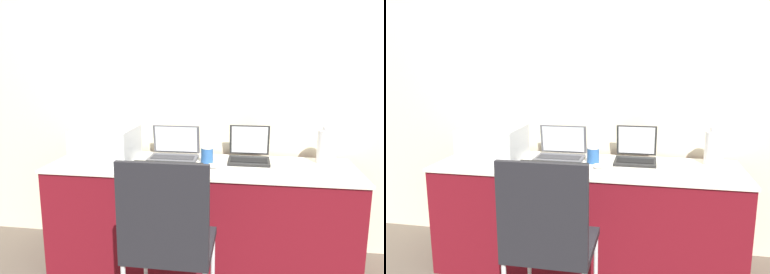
{
  "view_description": "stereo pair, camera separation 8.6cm",
  "coord_description": "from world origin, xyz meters",
  "views": [
    {
      "loc": [
        0.31,
        -2.1,
        1.41
      ],
      "look_at": [
        -0.06,
        0.32,
        0.92
      ],
      "focal_mm": 35.0,
      "sensor_mm": 36.0,
      "label": 1
    },
    {
      "loc": [
        0.4,
        -2.08,
        1.41
      ],
      "look_at": [
        -0.06,
        0.32,
        0.92
      ],
      "focal_mm": 35.0,
      "sensor_mm": 36.0,
      "label": 2
    }
  ],
  "objects": [
    {
      "name": "coffee_cup",
      "position": [
        0.04,
        0.35,
        0.79
      ],
      "size": [
        0.09,
        0.09,
        0.11
      ],
      "color": "#285699",
      "rests_on": "table"
    },
    {
      "name": "metal_pitcher",
      "position": [
        0.83,
        0.45,
        0.86
      ],
      "size": [
        0.13,
        0.13,
        0.28
      ],
      "color": "silver",
      "rests_on": "table"
    },
    {
      "name": "printer",
      "position": [
        -0.67,
        0.33,
        0.86
      ],
      "size": [
        0.39,
        0.39,
        0.22
      ],
      "color": "#B2B7BC",
      "rests_on": "table"
    },
    {
      "name": "laptop_right",
      "position": [
        0.32,
        0.45,
        0.79
      ],
      "size": [
        0.28,
        0.29,
        0.24
      ],
      "color": "black",
      "rests_on": "table"
    },
    {
      "name": "laptop_left",
      "position": [
        -0.21,
        0.44,
        0.79
      ],
      "size": [
        0.34,
        0.25,
        0.22
      ],
      "color": "#4C4C51",
      "rests_on": "table"
    },
    {
      "name": "chair",
      "position": [
        -0.07,
        -0.42,
        0.57
      ],
      "size": [
        0.43,
        0.42,
        0.97
      ],
      "color": "black",
      "rests_on": "ground_plane"
    },
    {
      "name": "mouse",
      "position": [
        0.09,
        0.22,
        0.75
      ],
      "size": [
        0.07,
        0.05,
        0.03
      ],
      "color": "silver",
      "rests_on": "table"
    },
    {
      "name": "wall_back",
      "position": [
        0.0,
        0.69,
        1.3
      ],
      "size": [
        8.0,
        0.05,
        2.6
      ],
      "color": "beige",
      "rests_on": "ground_plane"
    },
    {
      "name": "external_keyboard",
      "position": [
        -0.21,
        0.19,
        0.75
      ],
      "size": [
        0.47,
        0.15,
        0.02
      ],
      "color": "black",
      "rests_on": "table"
    },
    {
      "name": "table",
      "position": [
        0.0,
        0.29,
        0.37
      ],
      "size": [
        2.02,
        0.61,
        0.74
      ],
      "color": "maroon",
      "rests_on": "ground_plane"
    }
  ]
}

